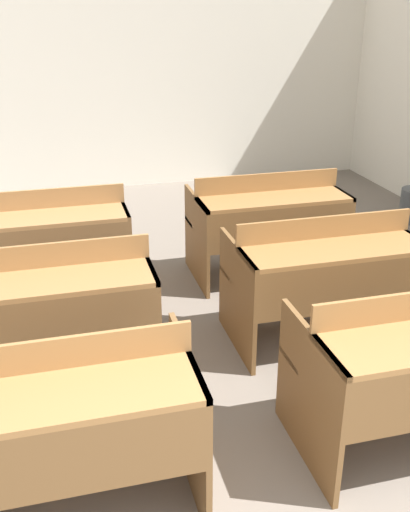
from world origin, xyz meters
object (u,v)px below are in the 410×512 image
at_px(bench_second_left, 51,307).
at_px(bench_third_left, 47,240).
at_px(bench_second_right, 325,274).
at_px(bench_third_right, 268,220).
at_px(bench_front_left, 57,422).

height_order(bench_second_left, bench_third_left, same).
relative_size(bench_second_right, bench_third_right, 1.00).
relative_size(bench_second_left, bench_third_left, 1.00).
height_order(bench_second_left, bench_third_right, same).
xyz_separation_m(bench_front_left, bench_second_right, (1.77, 1.10, 0.00)).
xyz_separation_m(bench_front_left, bench_third_left, (-0.00, 2.19, 0.00)).
height_order(bench_second_right, bench_third_right, same).
distance_m(bench_third_left, bench_third_right, 1.77).
height_order(bench_second_right, bench_third_left, same).
bearing_deg(bench_third_right, bench_second_left, -148.38).
distance_m(bench_second_left, bench_third_left, 1.10).
relative_size(bench_front_left, bench_second_right, 1.00).
height_order(bench_second_left, bench_second_right, same).
bearing_deg(bench_second_right, bench_third_right, 90.11).
bearing_deg(bench_second_right, bench_third_left, 148.47).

